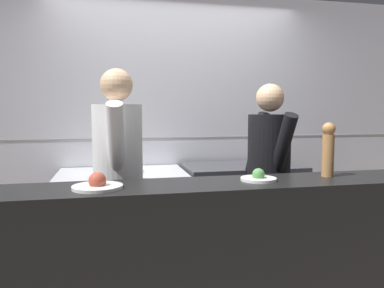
{
  "coord_description": "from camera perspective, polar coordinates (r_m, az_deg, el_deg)",
  "views": [
    {
      "loc": [
        -0.66,
        -2.45,
        1.44
      ],
      "look_at": [
        0.0,
        0.58,
        1.15
      ],
      "focal_mm": 35.0,
      "sensor_mm": 36.0,
      "label": 1
    }
  ],
  "objects": [
    {
      "name": "plated_dish_main",
      "position": [
        2.15,
        -14.21,
        -6.0
      ],
      "size": [
        0.28,
        0.28,
        0.1
      ],
      "color": "white",
      "rests_on": "pass_counter"
    },
    {
      "name": "oven_range",
      "position": [
        3.51,
        -10.52,
        -11.29
      ],
      "size": [
        1.13,
        0.71,
        0.88
      ],
      "color": "#38383D",
      "rests_on": "ground_plane"
    },
    {
      "name": "stock_pot",
      "position": [
        3.38,
        -11.65,
        -2.76
      ],
      "size": [
        0.31,
        0.31,
        0.17
      ],
      "color": "beige",
      "rests_on": "oven_range"
    },
    {
      "name": "chef_sous",
      "position": [
        3.02,
        11.58,
        -4.88
      ],
      "size": [
        0.36,
        0.72,
        1.64
      ],
      "rotation": [
        0.0,
        0.0,
        0.09
      ],
      "color": "black",
      "rests_on": "ground_plane"
    },
    {
      "name": "pepper_mill",
      "position": [
        2.59,
        20.04,
        -0.62
      ],
      "size": [
        0.08,
        0.08,
        0.35
      ],
      "color": "#AD7A47",
      "rests_on": "pass_counter"
    },
    {
      "name": "pass_counter",
      "position": [
        2.41,
        4.79,
        -17.67
      ],
      "size": [
        2.78,
        0.45,
        1.0
      ],
      "color": "black",
      "rests_on": "ground_plane"
    },
    {
      "name": "prep_counter",
      "position": [
        3.72,
        7.61,
        -10.14
      ],
      "size": [
        1.11,
        0.65,
        0.91
      ],
      "color": "#38383D",
      "rests_on": "ground_plane"
    },
    {
      "name": "chef_head_cook",
      "position": [
        2.74,
        -11.18,
        -4.88
      ],
      "size": [
        0.37,
        0.75,
        1.72
      ],
      "rotation": [
        0.0,
        0.0,
        -0.06
      ],
      "color": "black",
      "rests_on": "ground_plane"
    },
    {
      "name": "chefs_knife",
      "position": [
        3.52,
        11.1,
        -3.35
      ],
      "size": [
        0.37,
        0.21,
        0.02
      ],
      "color": "#B7BABF",
      "rests_on": "prep_counter"
    },
    {
      "name": "plated_dish_appetiser",
      "position": [
        2.35,
        10.09,
        -5.05
      ],
      "size": [
        0.22,
        0.22,
        0.08
      ],
      "color": "white",
      "rests_on": "pass_counter"
    },
    {
      "name": "wall_back_tiled",
      "position": [
        3.83,
        -2.37,
        3.24
      ],
      "size": [
        8.0,
        0.06,
        2.6
      ],
      "color": "silver",
      "rests_on": "ground_plane"
    }
  ]
}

